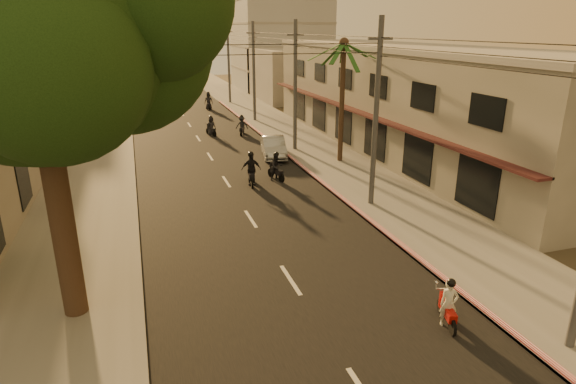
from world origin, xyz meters
name	(u,v)px	position (x,y,z in m)	size (l,w,h in m)	color
ground	(310,310)	(0.00, 0.00, 0.00)	(160.00, 160.00, 0.00)	#383023
road	(210,157)	(0.00, 20.00, 0.01)	(10.00, 140.00, 0.02)	black
sidewalk_right	(312,148)	(7.50, 20.00, 0.06)	(5.00, 140.00, 0.12)	slate
sidewalk_left	(94,165)	(-7.50, 20.00, 0.06)	(5.00, 140.00, 0.12)	slate
curb_stripe	(304,168)	(5.10, 15.00, 0.10)	(0.20, 60.00, 0.20)	#B3131D
shophouse_row	(407,99)	(13.95, 18.00, 3.65)	(8.80, 34.20, 7.30)	gray
broadleaf_tree	(48,28)	(-6.61, 2.14, 8.48)	(9.60, 8.70, 12.10)	black
palm_tree	(344,50)	(8.00, 16.00, 7.15)	(5.00, 5.00, 8.20)	black
utility_poles	(295,57)	(6.20, 20.00, 6.54)	(1.20, 48.26, 9.00)	#38383A
filler_right	(291,74)	(14.00, 45.00, 3.00)	(8.00, 14.00, 6.00)	#A49E94
filler_left_near	(19,105)	(-14.00, 34.00, 2.20)	(8.00, 14.00, 4.40)	#A49E94
filler_left_far	(48,72)	(-14.00, 52.00, 3.50)	(8.00, 14.00, 7.00)	#A49E94
scooter_red	(448,304)	(3.64, -1.98, 0.70)	(0.82, 1.55, 1.57)	black
scooter_mid_a	(277,167)	(2.88, 13.48, 0.78)	(1.09, 1.70, 1.70)	black
scooter_mid_b	(251,170)	(1.27, 13.05, 0.88)	(1.23, 1.97, 1.95)	black
scooter_far_a	(211,127)	(1.22, 26.79, 0.75)	(1.06, 1.62, 1.65)	black
scooter_far_b	(242,126)	(3.68, 26.28, 0.77)	(1.43, 1.62, 1.68)	black
parked_car	(274,147)	(4.20, 18.66, 0.70)	(2.19, 4.42, 1.39)	#9C9FA4
scooter_far_c	(209,102)	(3.07, 40.01, 0.87)	(1.02, 1.96, 1.93)	black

